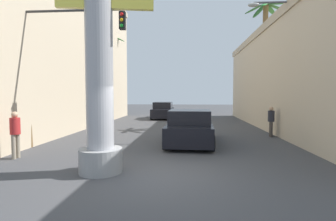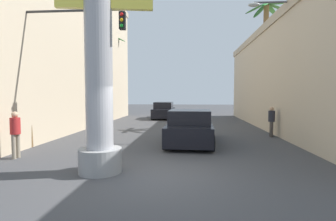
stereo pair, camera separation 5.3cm
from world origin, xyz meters
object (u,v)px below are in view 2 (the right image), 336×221
(palm_tree_mid_right, at_px, (266,51))
(car_far, at_px, (164,111))
(palm_tree_far_left, at_px, (111,65))
(palm_tree_near_left, at_px, (23,4))
(pedestrian_curb_left, at_px, (15,131))
(traffic_light_mast, at_px, (58,50))
(pedestrian_mid_right, at_px, (272,119))
(street_lamp, at_px, (289,55))
(pedestrian_far_left, at_px, (108,110))
(palm_tree_mid_left, at_px, (82,58))
(car_lead, at_px, (190,128))
(neon_sign_pole, at_px, (98,19))

(palm_tree_mid_right, bearing_deg, car_far, 138.88)
(palm_tree_far_left, bearing_deg, palm_tree_near_left, -87.42)
(palm_tree_mid_right, distance_m, pedestrian_curb_left, 15.27)
(traffic_light_mast, height_order, pedestrian_mid_right, traffic_light_mast)
(traffic_light_mast, height_order, palm_tree_near_left, palm_tree_near_left)
(street_lamp, distance_m, pedestrian_curb_left, 12.25)
(street_lamp, bearing_deg, traffic_light_mast, -164.66)
(traffic_light_mast, height_order, pedestrian_curb_left, traffic_light_mast)
(pedestrian_mid_right, distance_m, pedestrian_curb_left, 11.89)
(car_far, bearing_deg, pedestrian_far_left, -132.91)
(traffic_light_mast, relative_size, palm_tree_mid_left, 0.70)
(car_lead, distance_m, palm_tree_mid_left, 9.63)
(palm_tree_mid_right, height_order, palm_tree_mid_left, palm_tree_mid_right)
(traffic_light_mast, bearing_deg, pedestrian_mid_right, 21.39)
(palm_tree_mid_right, relative_size, palm_tree_mid_left, 1.02)
(neon_sign_pole, bearing_deg, traffic_light_mast, 131.94)
(palm_tree_far_left, xyz_separation_m, pedestrian_mid_right, (11.92, -10.35, -4.13))
(car_lead, bearing_deg, street_lamp, 13.01)
(pedestrian_mid_right, relative_size, pedestrian_curb_left, 0.97)
(pedestrian_curb_left, bearing_deg, palm_tree_mid_right, 40.45)
(palm_tree_far_left, distance_m, pedestrian_far_left, 5.96)
(palm_tree_mid_right, distance_m, pedestrian_mid_right, 5.80)
(palm_tree_far_left, xyz_separation_m, pedestrian_curb_left, (1.44, -15.98, -4.10))
(palm_tree_mid_left, distance_m, pedestrian_far_left, 4.95)
(car_far, relative_size, palm_tree_far_left, 0.58)
(traffic_light_mast, bearing_deg, neon_sign_pole, -48.06)
(car_lead, distance_m, pedestrian_mid_right, 4.83)
(palm_tree_mid_left, relative_size, pedestrian_mid_right, 5.05)
(palm_tree_far_left, bearing_deg, traffic_light_mast, -81.39)
(car_far, distance_m, palm_tree_near_left, 15.79)
(street_lamp, bearing_deg, palm_tree_far_left, 137.31)
(palm_tree_near_left, bearing_deg, palm_tree_mid_right, 32.49)
(neon_sign_pole, relative_size, street_lamp, 1.42)
(car_far, height_order, pedestrian_far_left, pedestrian_far_left)
(palm_tree_mid_right, height_order, pedestrian_curb_left, palm_tree_mid_right)
(pedestrian_mid_right, bearing_deg, car_far, 123.14)
(traffic_light_mast, distance_m, car_far, 14.96)
(pedestrian_far_left, bearing_deg, palm_tree_near_left, -92.25)
(palm_tree_near_left, bearing_deg, street_lamp, 13.03)
(traffic_light_mast, distance_m, pedestrian_mid_right, 10.95)
(car_lead, relative_size, palm_tree_near_left, 0.54)
(car_lead, bearing_deg, palm_tree_mid_left, 145.78)
(traffic_light_mast, height_order, pedestrian_far_left, traffic_light_mast)
(traffic_light_mast, relative_size, pedestrian_far_left, 3.22)
(neon_sign_pole, xyz_separation_m, palm_tree_far_left, (-4.99, 17.34, 0.69))
(street_lamp, relative_size, palm_tree_mid_left, 0.84)
(traffic_light_mast, bearing_deg, pedestrian_curb_left, -111.23)
(car_far, distance_m, pedestrian_curb_left, 16.50)
(palm_tree_mid_right, xyz_separation_m, pedestrian_far_left, (-11.59, 2.19, -4.14))
(car_lead, xyz_separation_m, pedestrian_curb_left, (-6.14, -3.50, 0.27))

